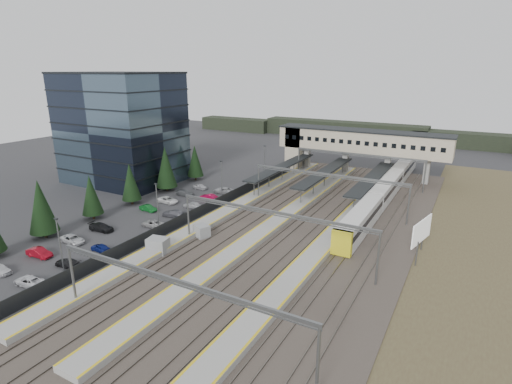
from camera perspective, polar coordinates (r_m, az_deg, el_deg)
The scene contains 15 objects.
ground at distance 66.96m, azimuth -3.90°, elevation -4.69°, with size 220.00×220.00×0.00m, color #2B2B2D.
office_building at distance 95.70m, azimuth -18.64°, elevation 8.67°, with size 24.30×18.30×24.30m.
conifer_row at distance 76.53m, azimuth -19.60°, elevation 0.97°, with size 4.42×49.82×9.50m.
car_park at distance 70.45m, azimuth -15.80°, elevation -3.68°, with size 10.48×44.52×1.28m.
lampposts at distance 70.89m, azimuth -8.87°, elevation 0.11°, with size 0.50×53.25×8.07m.
fence at distance 73.92m, azimuth -6.07°, elevation -1.78°, with size 0.08×90.00×2.00m.
relay_cabin_near at distance 58.04m, azimuth -13.82°, elevation -7.50°, with size 3.10×2.49×2.33m.
relay_cabin_far at distance 62.09m, azimuth -7.74°, elevation -5.60°, with size 2.80×2.61×2.05m.
rail_corridor at distance 66.84m, azimuth 5.21°, elevation -4.50°, with size 34.00×90.00×0.92m.
canopies at distance 86.12m, azimuth 9.81°, elevation 2.84°, with size 23.10×30.00×3.28m.
footbridge at distance 99.11m, azimuth 13.23°, elevation 6.88°, with size 40.40×6.40×11.20m.
gantries at distance 62.22m, azimuth 6.84°, elevation -0.64°, with size 28.40×62.28×7.17m.
train at distance 83.16m, azimuth 18.12°, elevation 0.36°, with size 2.85×59.58×3.59m.
billboard at distance 58.63m, azimuth 22.57°, elevation -5.32°, with size 1.58×6.35×5.59m.
treeline_far at distance 146.34m, azimuth 24.81°, elevation 7.00°, with size 170.00×19.00×7.00m.
Camera 1 is at (33.96, -52.04, 24.94)m, focal length 28.00 mm.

